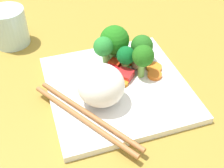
{
  "coord_description": "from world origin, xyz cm",
  "views": [
    {
      "loc": [
        38.23,
        -14.34,
        38.76
      ],
      "look_at": [
        1.47,
        -1.57,
        3.31
      ],
      "focal_mm": 47.71,
      "sensor_mm": 36.0,
      "label": 1
    }
  ],
  "objects": [
    {
      "name": "carrot_slice_2",
      "position": [
        -2.15,
        8.48,
        1.62
      ],
      "size": [
        3.93,
        3.93,
        0.62
      ],
      "primitive_type": "cylinder",
      "rotation": [
        0.0,
        0.0,
        1.9
      ],
      "color": "orange",
      "rests_on": "square_plate"
    },
    {
      "name": "carrot_slice_0",
      "position": [
        0.39,
        0.99,
        1.65
      ],
      "size": [
        3.04,
        3.04,
        0.69
      ],
      "primitive_type": "cylinder",
      "rotation": [
        0.0,
        0.0,
        4.27
      ],
      "color": "orange",
      "rests_on": "square_plate"
    },
    {
      "name": "pepper_chunk_1",
      "position": [
        -3.5,
        0.0,
        1.98
      ],
      "size": [
        3.87,
        3.47,
        1.35
      ],
      "primitive_type": "cube",
      "rotation": [
        0.0,
        0.0,
        0.41
      ],
      "color": "red",
      "rests_on": "square_plate"
    },
    {
      "name": "chopstick_pair",
      "position": [
        5.97,
        -7.71,
        1.74
      ],
      "size": [
        20.75,
        13.64,
        0.87
      ],
      "rotation": [
        0.0,
        0.0,
        6.82
      ],
      "color": "#A46A3B",
      "rests_on": "square_plate"
    },
    {
      "name": "broccoli_floret_1",
      "position": [
        -8.5,
        2.41,
        5.28
      ],
      "size": [
        5.95,
        5.95,
        7.17
      ],
      "color": "#74B753",
      "rests_on": "square_plate"
    },
    {
      "name": "ground_plane",
      "position": [
        0.0,
        0.0,
        -1.0
      ],
      "size": [
        110.0,
        110.0,
        2.0
      ],
      "primitive_type": "cube",
      "color": "olive"
    },
    {
      "name": "broccoli_floret_4",
      "position": [
        -6.47,
        -0.56,
        5.53
      ],
      "size": [
        3.86,
        3.86,
        6.56
      ],
      "color": "#65A249",
      "rests_on": "square_plate"
    },
    {
      "name": "square_plate",
      "position": [
        0.0,
        0.0,
        0.65
      ],
      "size": [
        25.83,
        25.83,
        1.31
      ],
      "primitive_type": "cube",
      "rotation": [
        0.0,
        0.0,
        -0.02
      ],
      "color": "white",
      "rests_on": "ground_plane"
    },
    {
      "name": "broccoli_floret_3",
      "position": [
        -1.26,
        5.42,
        5.62
      ],
      "size": [
        4.14,
        4.14,
        6.62
      ],
      "color": "#73AC49",
      "rests_on": "square_plate"
    },
    {
      "name": "carrot_slice_1",
      "position": [
        -5.73,
        4.16,
        1.54
      ],
      "size": [
        2.96,
        2.96,
        0.47
      ],
      "primitive_type": "cylinder",
      "rotation": [
        0.0,
        0.0,
        3.3
      ],
      "color": "orange",
      "rests_on": "square_plate"
    },
    {
      "name": "carrot_slice_4",
      "position": [
        -8.36,
        5.78,
        1.53
      ],
      "size": [
        3.93,
        3.93,
        0.45
      ],
      "primitive_type": "cylinder",
      "rotation": [
        0.0,
        0.0,
        0.51
      ],
      "color": "orange",
      "rests_on": "square_plate"
    },
    {
      "name": "drinking_glass",
      "position": [
        -22.71,
        -17.1,
        4.1
      ],
      "size": [
        7.85,
        7.85,
        8.2
      ],
      "primitive_type": "cylinder",
      "color": "silver",
      "rests_on": "ground_plane"
    },
    {
      "name": "carrot_slice_3",
      "position": [
        -0.34,
        7.6,
        1.66
      ],
      "size": [
        3.9,
        3.9,
        0.71
      ],
      "primitive_type": "cylinder",
      "rotation": [
        0.0,
        0.0,
        2.29
      ],
      "color": "orange",
      "rests_on": "square_plate"
    },
    {
      "name": "chicken_piece_0",
      "position": [
        -3.66,
        5.74,
        2.52
      ],
      "size": [
        4.36,
        3.85,
        2.42
      ],
      "primitive_type": "ellipsoid",
      "rotation": [
        0.0,
        0.0,
        2.89
      ],
      "color": "tan",
      "rests_on": "square_plate"
    },
    {
      "name": "pepper_chunk_2",
      "position": [
        -1.51,
        2.04,
        2.03
      ],
      "size": [
        4.03,
        4.02,
        1.45
      ],
      "primitive_type": "cube",
      "rotation": [
        0.0,
        0.0,
        5.46
      ],
      "color": "red",
      "rests_on": "square_plate"
    },
    {
      "name": "pepper_chunk_0",
      "position": [
        -5.19,
        1.4,
        2.05
      ],
      "size": [
        2.97,
        2.95,
        1.48
      ],
      "primitive_type": "cube",
      "rotation": [
        0.0,
        0.0,
        0.74
      ],
      "color": "red",
      "rests_on": "square_plate"
    },
    {
      "name": "broccoli_floret_2",
      "position": [
        -5.45,
        7.06,
        4.75
      ],
      "size": [
        4.44,
        4.44,
        5.95
      ],
      "color": "#71AD54",
      "rests_on": "square_plate"
    },
    {
      "name": "rice_mound",
      "position": [
        2.92,
        -4.07,
        5.01
      ],
      "size": [
        11.03,
        11.12,
        7.4
      ],
      "primitive_type": "ellipsoid",
      "rotation": [
        0.0,
        0.0,
        5.69
      ],
      "color": "white",
      "rests_on": "square_plate"
    },
    {
      "name": "broccoli_floret_0",
      "position": [
        -3.67,
        2.99,
        4.6
      ],
      "size": [
        3.59,
        3.59,
        5.45
      ],
      "color": "#69A94C",
      "rests_on": "square_plate"
    }
  ]
}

